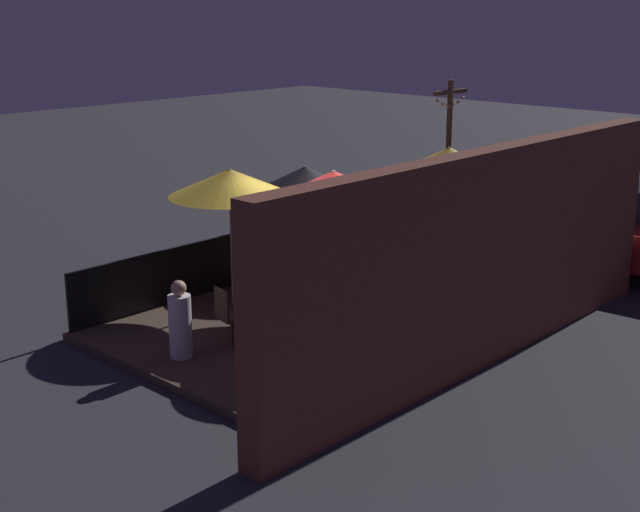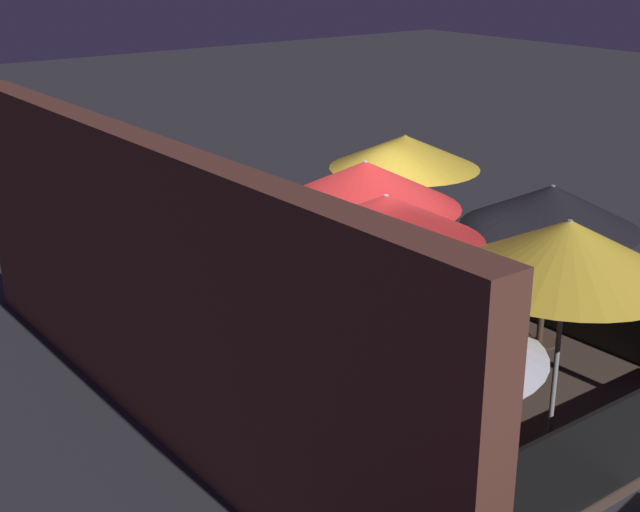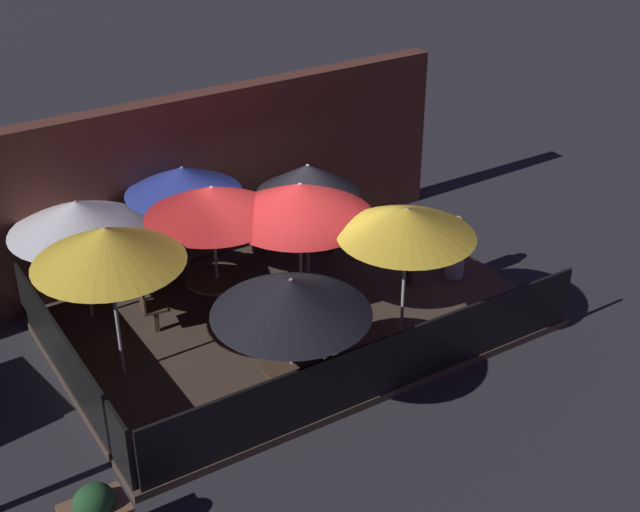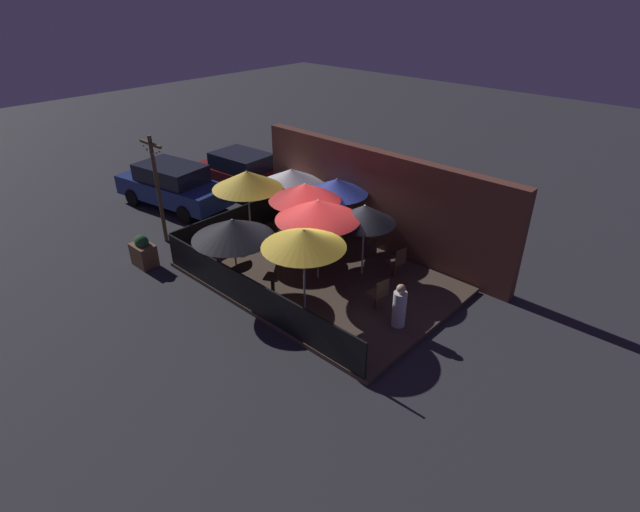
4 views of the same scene
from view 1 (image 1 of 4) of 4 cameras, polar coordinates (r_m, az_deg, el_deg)
ground_plane at (r=14.72m, az=1.39°, el=-4.02°), size 60.00×60.00×0.00m
patio_deck at (r=14.70m, az=1.39°, el=-3.80°), size 7.40×4.90×0.12m
building_wall at (r=12.70m, az=10.46°, el=-0.19°), size 9.00×0.36×3.11m
fence_front at (r=16.16m, az=-4.95°, el=-0.02°), size 7.20×0.05×0.95m
fence_side_left at (r=17.31m, az=9.52°, el=0.90°), size 0.05×4.70×0.95m
patio_umbrella_0 at (r=13.79m, az=9.82°, el=3.15°), size 1.91×1.91×2.14m
patio_umbrella_1 at (r=14.55m, az=5.86°, el=4.63°), size 2.08×2.08×2.31m
patio_umbrella_2 at (r=16.32m, az=-0.94°, el=4.86°), size 2.14×2.14×2.03m
patio_umbrella_3 at (r=15.39m, az=13.13°, el=3.88°), size 2.15×2.15×2.05m
patio_umbrella_4 at (r=12.95m, az=1.96°, el=2.28°), size 1.72×1.72×2.10m
patio_umbrella_5 at (r=16.33m, az=8.25°, el=5.98°), size 2.11×2.11×2.40m
patio_umbrella_6 at (r=14.52m, az=-5.77°, el=4.69°), size 2.02×2.02×2.32m
patio_umbrella_7 at (r=14.12m, az=0.89°, el=4.39°), size 2.27×2.27×2.35m
dining_table_0 at (r=14.13m, az=9.57°, el=-2.03°), size 0.91×0.91×0.75m
dining_table_1 at (r=14.91m, az=5.70°, el=-0.90°), size 0.98×0.98×0.76m
dining_table_2 at (r=16.59m, az=-0.92°, el=0.78°), size 0.87×0.87×0.71m
patio_chair_0 at (r=13.16m, az=-5.85°, el=-3.77°), size 0.48×0.48×0.90m
patio_chair_1 at (r=15.61m, az=-2.01°, el=-0.36°), size 0.54×0.54×0.95m
patio_chair_2 at (r=15.65m, az=8.64°, el=-0.62°), size 0.47×0.47×0.91m
patio_chair_3 at (r=12.44m, az=1.01°, el=-4.73°), size 0.46×0.46×0.94m
patio_chair_4 at (r=12.91m, az=5.93°, el=-3.96°), size 0.42×0.42×0.96m
patron_0 at (r=12.84m, az=-8.94°, el=-4.24°), size 0.35×0.35×1.15m
planter_box at (r=19.55m, az=3.46°, el=2.35°), size 0.74×0.52×0.98m
light_post at (r=19.19m, az=8.21°, el=6.58°), size 1.10×0.12×3.47m
parked_car_0 at (r=20.37m, az=15.91°, el=3.49°), size 4.67×2.40×1.62m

